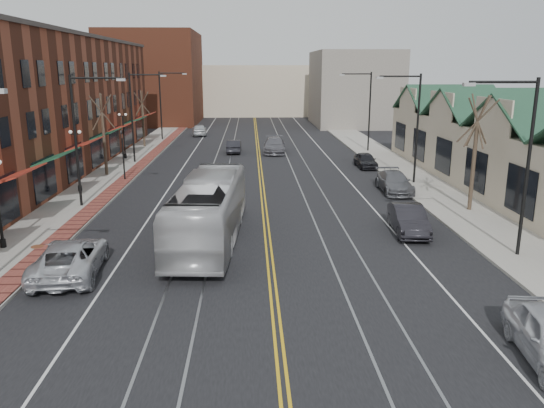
{
  "coord_description": "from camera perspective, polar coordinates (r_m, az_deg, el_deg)",
  "views": [
    {
      "loc": [
        -0.85,
        -16.74,
        8.53
      ],
      "look_at": [
        0.2,
        8.63,
        2.0
      ],
      "focal_mm": 35.0,
      "sensor_mm": 36.0,
      "label": 1
    }
  ],
  "objects": [
    {
      "name": "traffic_signal",
      "position": [
        42.34,
        -15.74,
        5.49
      ],
      "size": [
        0.18,
        0.15,
        3.8
      ],
      "color": "black",
      "rests_on": "sidewalk_left"
    },
    {
      "name": "backdrop_left",
      "position": [
        88.06,
        -12.62,
        13.09
      ],
      "size": [
        14.0,
        18.0,
        14.0
      ],
      "primitive_type": "cube",
      "color": "brown",
      "rests_on": "ground"
    },
    {
      "name": "streetlight_l_3",
      "position": [
        65.63,
        -11.53,
        11.08
      ],
      "size": [
        3.33,
        0.25,
        8.0
      ],
      "color": "black",
      "rests_on": "sidewalk_left"
    },
    {
      "name": "building_left",
      "position": [
        47.45,
        -25.23,
        9.42
      ],
      "size": [
        10.0,
        50.0,
        11.0
      ],
      "primitive_type": "cube",
      "color": "brown",
      "rests_on": "ground"
    },
    {
      "name": "lamppost_l_2",
      "position": [
        39.15,
        -20.17,
        4.24
      ],
      "size": [
        0.84,
        0.28,
        4.27
      ],
      "color": "black",
      "rests_on": "sidewalk_left"
    },
    {
      "name": "lamppost_l_3",
      "position": [
        52.51,
        -15.64,
        6.97
      ],
      "size": [
        0.84,
        0.28,
        4.27
      ],
      "color": "black",
      "rests_on": "sidewalk_left"
    },
    {
      "name": "distant_car_far",
      "position": [
        70.03,
        -7.82,
        7.92
      ],
      "size": [
        2.16,
        4.59,
        1.52
      ],
      "primitive_type": "imported",
      "rotation": [
        0.0,
        0.0,
        3.22
      ],
      "color": "#B2B6B9",
      "rests_on": "ground"
    },
    {
      "name": "tree_left_far",
      "position": [
        60.11,
        -13.72,
        9.0
      ],
      "size": [
        1.66,
        1.28,
        6.02
      ],
      "color": "#382B21",
      "rests_on": "sidewalk_left"
    },
    {
      "name": "parked_suv",
      "position": [
        24.04,
        -20.88,
        -5.41
      ],
      "size": [
        3.03,
        5.69,
        1.52
      ],
      "primitive_type": "imported",
      "rotation": [
        0.0,
        0.0,
        3.23
      ],
      "color": "silver",
      "rests_on": "ground"
    },
    {
      "name": "parked_car_c",
      "position": [
        38.38,
        13.02,
        2.3
      ],
      "size": [
        2.12,
        4.96,
        1.43
      ],
      "primitive_type": "imported",
      "rotation": [
        0.0,
        0.0,
        -0.02
      ],
      "color": "slate",
      "rests_on": "ground"
    },
    {
      "name": "streetlight_r_1",
      "position": [
        40.68,
        14.82,
        9.01
      ],
      "size": [
        3.33,
        0.25,
        8.0
      ],
      "color": "black",
      "rests_on": "sidewalk_right"
    },
    {
      "name": "tree_right_mid",
      "position": [
        33.85,
        20.97,
        5.36
      ],
      "size": [
        1.9,
        1.46,
        6.93
      ],
      "color": "#382B21",
      "rests_on": "sidewalk_right"
    },
    {
      "name": "building_right",
      "position": [
        41.76,
        24.57,
        4.54
      ],
      "size": [
        8.0,
        36.0,
        4.6
      ],
      "primitive_type": "cube",
      "color": "#C4B597",
      "rests_on": "ground"
    },
    {
      "name": "ground",
      "position": [
        18.81,
        0.49,
        -12.55
      ],
      "size": [
        160.0,
        160.0,
        0.0
      ],
      "primitive_type": "plane",
      "color": "black",
      "rests_on": "ground"
    },
    {
      "name": "manhole_far",
      "position": [
        28.09,
        -23.94,
        -4.2
      ],
      "size": [
        0.6,
        0.6,
        0.02
      ],
      "primitive_type": "cylinder",
      "color": "#592D19",
      "rests_on": "sidewalk_left"
    },
    {
      "name": "parked_car_d",
      "position": [
        47.45,
        10.04,
        4.66
      ],
      "size": [
        1.64,
        3.91,
        1.32
      ],
      "primitive_type": "imported",
      "rotation": [
        0.0,
        0.0,
        0.02
      ],
      "color": "black",
      "rests_on": "ground"
    },
    {
      "name": "parked_car_b",
      "position": [
        29.02,
        14.45,
        -1.62
      ],
      "size": [
        1.93,
        4.6,
        1.48
      ],
      "primitive_type": "imported",
      "rotation": [
        0.0,
        0.0,
        -0.08
      ],
      "color": "black",
      "rests_on": "ground"
    },
    {
      "name": "streetlight_r_0",
      "position": [
        25.9,
        25.11,
        5.29
      ],
      "size": [
        3.33,
        0.25,
        8.0
      ],
      "color": "black",
      "rests_on": "sidewalk_right"
    },
    {
      "name": "backdrop_right",
      "position": [
        83.32,
        8.78,
        12.18
      ],
      "size": [
        12.0,
        16.0,
        11.0
      ],
      "primitive_type": "cube",
      "color": "slate",
      "rests_on": "ground"
    },
    {
      "name": "streetlight_l_1",
      "position": [
        34.47,
        -19.76,
        7.75
      ],
      "size": [
        3.33,
        0.25,
        8.0
      ],
      "color": "black",
      "rests_on": "sidewalk_left"
    },
    {
      "name": "backdrop_mid",
      "position": [
        101.82,
        -1.95,
        12.15
      ],
      "size": [
        22.0,
        14.0,
        9.0
      ],
      "primitive_type": "cube",
      "color": "#C4B597",
      "rests_on": "ground"
    },
    {
      "name": "distant_car_left",
      "position": [
        55.25,
        -4.12,
        6.21
      ],
      "size": [
        1.46,
        4.08,
        1.34
      ],
      "primitive_type": "imported",
      "rotation": [
        0.0,
        0.0,
        3.13
      ],
      "color": "black",
      "rests_on": "ground"
    },
    {
      "name": "sidewalk_left",
      "position": [
        39.31,
        -18.8,
        1.22
      ],
      "size": [
        4.0,
        120.0,
        0.15
      ],
      "primitive_type": "cube",
      "color": "gray",
      "rests_on": "ground"
    },
    {
      "name": "streetlight_r_2",
      "position": [
        56.13,
        10.03,
        10.63
      ],
      "size": [
        3.33,
        0.25,
        8.0
      ],
      "color": "black",
      "rests_on": "sidewalk_right"
    },
    {
      "name": "distant_car_right",
      "position": [
        55.0,
        0.27,
        6.34
      ],
      "size": [
        2.54,
        5.58,
        1.59
      ],
      "primitive_type": "imported",
      "rotation": [
        0.0,
        0.0,
        -0.06
      ],
      "color": "slate",
      "rests_on": "ground"
    },
    {
      "name": "transit_bus",
      "position": [
        26.67,
        -6.78,
        -0.68
      ],
      "size": [
        3.52,
        11.84,
        3.25
      ],
      "primitive_type": "imported",
      "rotation": [
        0.0,
        0.0,
        3.07
      ],
      "color": "silver",
      "rests_on": "ground"
    },
    {
      "name": "streetlight_l_2",
      "position": [
        49.92,
        -14.38,
        9.96
      ],
      "size": [
        3.33,
        0.25,
        8.0
      ],
      "color": "black",
      "rests_on": "sidewalk_left"
    },
    {
      "name": "sidewalk_right",
      "position": [
        39.83,
        16.51,
        1.56
      ],
      "size": [
        4.0,
        120.0,
        0.15
      ],
      "primitive_type": "cube",
      "color": "gray",
      "rests_on": "ground"
    },
    {
      "name": "tree_left_near",
      "position": [
        44.58,
        -17.66,
        7.29
      ],
      "size": [
        1.78,
        1.37,
        6.48
      ],
      "color": "#382B21",
      "rests_on": "sidewalk_left"
    }
  ]
}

